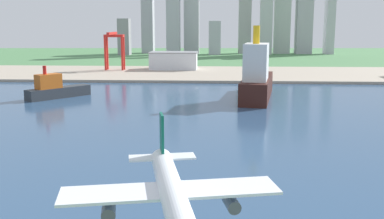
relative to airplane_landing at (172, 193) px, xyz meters
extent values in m
plane|color=#4B7E4D|center=(10.92, 212.13, -24.77)|extent=(2400.00, 2400.00, 0.00)
cube|color=#2D4C70|center=(10.92, 152.13, -24.70)|extent=(840.00, 360.00, 0.15)
cube|color=#AA9D8A|center=(10.92, 402.13, -23.52)|extent=(840.00, 140.00, 2.50)
cylinder|color=white|center=(-0.09, 0.45, 0.14)|extent=(11.79, 37.51, 4.18)
cube|color=white|center=(-0.48, 2.28, -0.49)|extent=(37.51, 15.59, 0.50)
cube|color=#0C5947|center=(-3.56, 16.94, 4.74)|extent=(1.41, 4.50, 10.04)
cube|color=white|center=(-3.56, 16.94, 0.98)|extent=(13.74, 6.74, 0.36)
cylinder|color=#4C4F54|center=(9.78, 3.29, -2.79)|extent=(3.33, 5.60, 2.30)
cylinder|color=#4C4F54|center=(-10.28, -0.92, -2.79)|extent=(3.33, 5.60, 2.30)
cube|color=#381914|center=(36.30, 253.77, -17.27)|extent=(31.13, 86.41, 14.71)
cube|color=silver|center=(33.62, 236.92, 2.24)|extent=(19.77, 32.47, 24.30)
cylinder|color=yellow|center=(32.95, 232.74, 20.27)|extent=(4.34, 4.34, 11.77)
cube|color=#2D3338|center=(-104.94, 246.24, -20.91)|extent=(38.01, 42.98, 7.42)
cube|color=#BF5919|center=(-109.77, 240.40, -12.17)|extent=(17.46, 18.59, 10.07)
cylinder|color=red|center=(-111.28, 238.57, -4.17)|extent=(2.45, 2.45, 5.93)
cube|color=red|center=(-112.67, 419.73, -4.55)|extent=(2.20, 2.20, 35.44)
cube|color=red|center=(-94.26, 419.73, -4.55)|extent=(2.20, 2.20, 35.44)
cube|color=red|center=(-112.67, 427.73, -4.55)|extent=(2.20, 2.20, 35.44)
cube|color=red|center=(-94.26, 427.73, -4.55)|extent=(2.20, 2.20, 35.44)
cube|color=red|center=(-103.47, 423.73, 14.57)|extent=(20.81, 10.00, 2.80)
cube|color=red|center=(-103.47, 413.95, 17.37)|extent=(2.60, 39.12, 2.60)
cube|color=silver|center=(-40.17, 435.44, -13.30)|extent=(51.33, 30.64, 17.95)
cube|color=gray|center=(-40.17, 435.44, -3.72)|extent=(52.36, 31.26, 1.20)
cube|color=gray|center=(-149.48, 707.54, 5.69)|extent=(19.42, 22.84, 60.93)
cube|color=#A6A4B1|center=(-116.42, 759.84, 29.24)|extent=(20.48, 27.12, 108.01)
cube|color=#ADABBB|center=(-67.46, 725.59, 51.25)|extent=(22.85, 21.11, 152.05)
cube|color=#B2B1BC|center=(-36.99, 744.60, 34.01)|extent=(26.06, 19.66, 117.56)
cube|color=#B3B3BF|center=(3.91, 730.14, 3.72)|extent=(20.43, 26.61, 56.99)
cube|color=#A5A6A6|center=(56.88, 759.03, 50.96)|extent=(21.87, 16.11, 151.46)
cube|color=#B1B6B9|center=(91.39, 729.45, 35.36)|extent=(20.34, 15.94, 120.27)
cube|color=#ADB3B1|center=(121.70, 752.18, 52.82)|extent=(27.96, 14.26, 155.18)
cube|color=#A6A5AF|center=(160.18, 755.84, 53.79)|extent=(27.46, 26.31, 157.13)
cube|color=#B4B2BD|center=(203.53, 751.00, 49.59)|extent=(14.36, 23.90, 148.73)
camera|label=1|loc=(7.04, -70.32, 27.06)|focal=42.79mm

